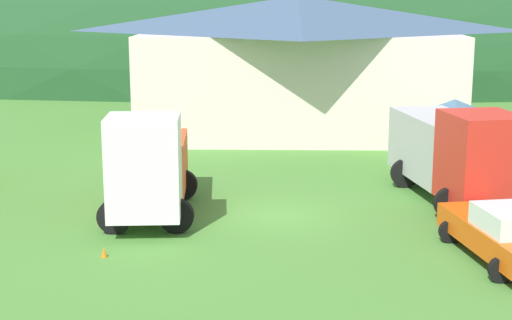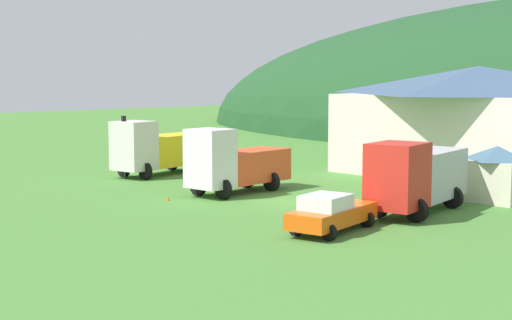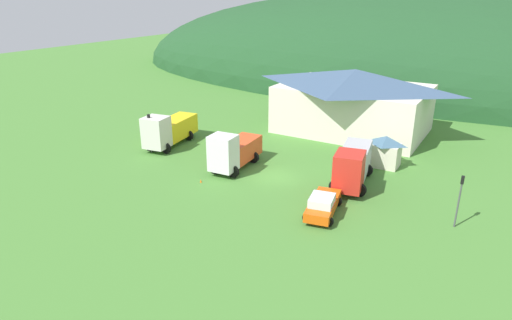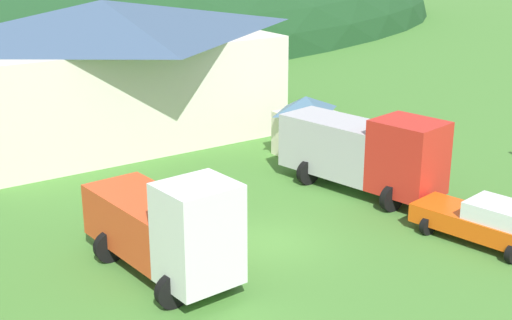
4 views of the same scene
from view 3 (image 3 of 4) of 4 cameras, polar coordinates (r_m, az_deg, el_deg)
The scene contains 11 objects.
ground_plane at distance 39.48m, azimuth 2.44°, elevation -2.17°, with size 200.00×200.00×0.00m, color #477F33.
forested_hill_backdrop at distance 91.72m, azimuth 19.93°, elevation 10.09°, with size 123.43×60.00×31.67m, color #1E4723.
depot_building at distance 52.62m, azimuth 12.43°, elevation 7.58°, with size 17.39×12.14×7.22m.
play_shed_cream at distance 43.01m, azimuth 16.28°, elevation 1.15°, with size 2.87×2.21×2.97m.
flatbed_truck_yellow at distance 47.67m, azimuth -11.20°, elevation 3.88°, with size 3.77×7.78×3.69m.
heavy_rig_white at distance 40.63m, azimuth -2.95°, elevation 1.18°, with size 3.32×6.72×3.74m.
crane_truck_red at distance 38.06m, azimuth 12.33°, elevation -0.53°, with size 3.81×7.71×3.56m.
service_pickup_orange at distance 33.08m, azimuth 8.60°, elevation -5.66°, with size 2.83×5.17×1.66m.
traffic_light_west at distance 45.72m, azimuth -13.52°, elevation 3.86°, with size 0.20×0.32×4.04m.
traffic_light_east at distance 33.42m, azimuth 24.74°, elevation -4.23°, with size 0.20×0.32×3.87m.
traffic_cone_near_pickup at distance 38.63m, azimuth -7.11°, elevation -2.87°, with size 0.36×0.36×0.58m, color orange.
Camera 3 is at (17.13, -31.97, 15.60)m, focal length 31.08 mm.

